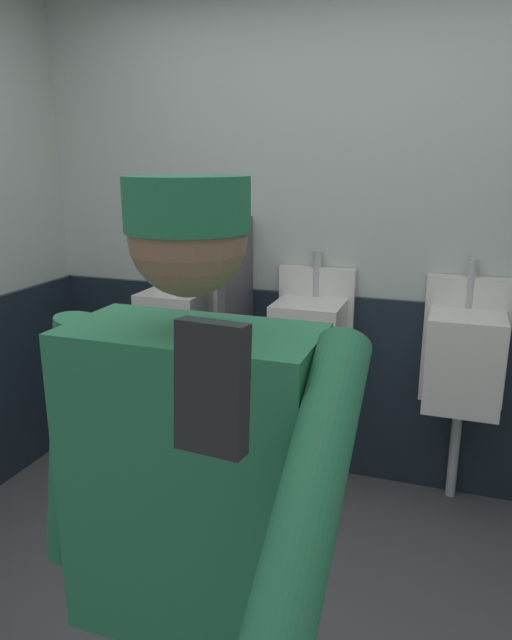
{
  "coord_description": "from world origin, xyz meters",
  "views": [
    {
      "loc": [
        0.61,
        -1.43,
        1.69
      ],
      "look_at": [
        0.09,
        0.09,
        1.25
      ],
      "focal_mm": 32.96,
      "sensor_mm": 36.0,
      "label": 1
    }
  ],
  "objects_px": {
    "person": "(195,535)",
    "cell_phone": "(212,388)",
    "urinal_middle": "(310,343)",
    "urinal_right": "(464,359)",
    "urinal_left": "(178,330)"
  },
  "relations": [
    {
      "from": "person",
      "to": "cell_phone",
      "type": "relative_size",
      "value": 15.14
    },
    {
      "from": "urinal_middle",
      "to": "person",
      "type": "distance_m",
      "value": 1.92
    },
    {
      "from": "urinal_right",
      "to": "cell_phone",
      "type": "bearing_deg",
      "value": -95.82
    },
    {
      "from": "urinal_left",
      "to": "cell_phone",
      "type": "relative_size",
      "value": 11.27
    },
    {
      "from": "person",
      "to": "cell_phone",
      "type": "height_order",
      "value": "person"
    },
    {
      "from": "urinal_right",
      "to": "urinal_left",
      "type": "bearing_deg",
      "value": 180.0
    },
    {
      "from": "urinal_left",
      "to": "urinal_right",
      "type": "bearing_deg",
      "value": 0.0
    },
    {
      "from": "urinal_right",
      "to": "urinal_middle",
      "type": "bearing_deg",
      "value": 180.0
    },
    {
      "from": "person",
      "to": "cell_phone",
      "type": "xyz_separation_m",
      "value": [
        0.26,
        -0.5,
        0.54
      ]
    },
    {
      "from": "person",
      "to": "urinal_middle",
      "type": "bearing_deg",
      "value": 97.26
    },
    {
      "from": "urinal_left",
      "to": "cell_phone",
      "type": "bearing_deg",
      "value": -62.34
    },
    {
      "from": "urinal_middle",
      "to": "cell_phone",
      "type": "relative_size",
      "value": 11.27
    },
    {
      "from": "urinal_left",
      "to": "person",
      "type": "relative_size",
      "value": 0.74
    },
    {
      "from": "urinal_left",
      "to": "cell_phone",
      "type": "xyz_separation_m",
      "value": [
        1.26,
        -2.4,
        0.74
      ]
    },
    {
      "from": "urinal_middle",
      "to": "cell_phone",
      "type": "height_order",
      "value": "cell_phone"
    }
  ]
}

